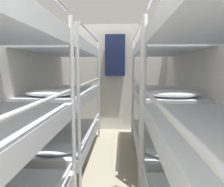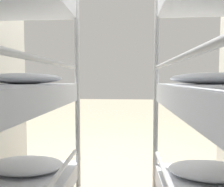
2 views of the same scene
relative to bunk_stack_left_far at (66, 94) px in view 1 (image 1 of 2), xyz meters
The scene contains 4 objects.
wall_back 1.74m from the bunk_stack_left_far, 64.75° to the left, with size 2.40×0.06×2.44m.
bunk_stack_left_far is the anchor object (origin of this frame).
bunk_stack_right_far 1.48m from the bunk_stack_left_far, ahead, with size 0.81×1.94×1.99m.
hanging_coat 1.73m from the bunk_stack_left_far, 63.42° to the left, with size 0.44×0.12×0.90m.
Camera 1 is at (0.15, 0.52, 1.46)m, focal length 32.00 mm.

